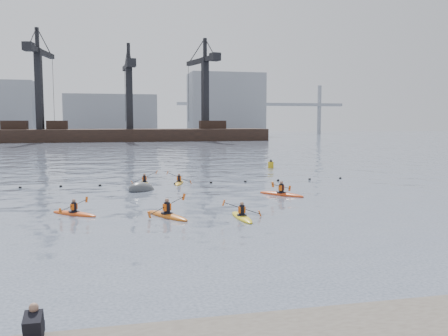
% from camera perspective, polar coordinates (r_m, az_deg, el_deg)
% --- Properties ---
extents(ground, '(400.00, 400.00, 0.00)m').
position_cam_1_polar(ground, '(17.44, -0.07, -11.59)').
color(ground, '#363E4F').
rests_on(ground, ground).
extents(float_line, '(33.24, 0.73, 0.24)m').
position_cam_1_polar(float_line, '(39.24, -8.12, -1.92)').
color(float_line, black).
rests_on(float_line, ground).
extents(barge_pier, '(72.00, 19.30, 29.50)m').
position_cam_1_polar(barge_pier, '(126.32, -11.34, 4.07)').
color(barge_pier, black).
rests_on(barge_pier, ground).
extents(skyline, '(141.00, 28.00, 22.00)m').
position_cam_1_polar(skyline, '(166.67, -10.93, 6.97)').
color(skyline, gray).
rests_on(skyline, ground).
extents(kayaker_0, '(2.36, 3.48, 1.29)m').
position_cam_1_polar(kayaker_0, '(26.01, -6.87, -5.60)').
color(kayaker_0, '#BE5911').
rests_on(kayaker_0, ground).
extents(kayaker_1, '(2.17, 3.18, 1.16)m').
position_cam_1_polar(kayaker_1, '(25.44, 2.16, -5.84)').
color(kayaker_1, gold).
rests_on(kayaker_1, ground).
extents(kayaker_2, '(2.81, 2.48, 1.00)m').
position_cam_1_polar(kayaker_2, '(27.65, -17.58, -5.18)').
color(kayaker_2, '#D14613').
rests_on(kayaker_2, ground).
extents(kayaker_3, '(2.06, 3.08, 1.17)m').
position_cam_1_polar(kayaker_3, '(39.53, -5.43, -1.74)').
color(kayaker_3, '#C68F17').
rests_on(kayaker_3, ground).
extents(kayaker_4, '(2.80, 3.22, 1.20)m').
position_cam_1_polar(kayaker_4, '(33.47, 6.91, -3.08)').
color(kayaker_4, '#C53B12').
rests_on(kayaker_4, ground).
extents(kayaker_5, '(2.18, 3.14, 1.22)m').
position_cam_1_polar(kayaker_5, '(39.64, -9.54, -1.77)').
color(kayaker_5, gold).
rests_on(kayaker_5, ground).
extents(mooring_buoy, '(2.92, 3.01, 1.75)m').
position_cam_1_polar(mooring_buoy, '(36.05, -9.86, -2.67)').
color(mooring_buoy, '#424448').
rests_on(mooring_buoy, ground).
extents(nav_buoy, '(0.63, 0.63, 1.14)m').
position_cam_1_polar(nav_buoy, '(52.79, 5.65, 0.39)').
color(nav_buoy, gold).
rests_on(nav_buoy, ground).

